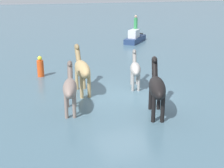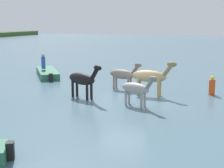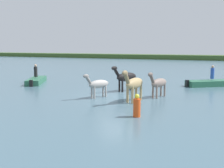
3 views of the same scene
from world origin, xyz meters
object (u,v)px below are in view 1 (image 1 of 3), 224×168
object	(u,v)px
horse_pinto_flank	(135,69)
buoy_channel_marker	(40,67)
horse_rear_stallion	(82,69)
horse_mid_herd	(70,88)
person_spotter_bow	(136,23)
boat_launch_far	(135,39)
horse_dun_straggler	(157,87)

from	to	relation	value
horse_pinto_flank	buoy_channel_marker	distance (m)	5.35
horse_rear_stallion	horse_mid_herd	xyz separation A→B (m)	(1.05, 1.97, -0.15)
horse_rear_stallion	person_spotter_bow	distance (m)	14.31
buoy_channel_marker	boat_launch_far	bearing A→B (deg)	-140.39
boat_launch_far	horse_mid_herd	bearing A→B (deg)	8.72
horse_pinto_flank	horse_dun_straggler	distance (m)	3.36
person_spotter_bow	horse_mid_herd	bearing A→B (deg)	55.18
horse_rear_stallion	horse_dun_straggler	size ratio (longest dim) A/B	1.06
horse_rear_stallion	person_spotter_bow	size ratio (longest dim) A/B	2.24
horse_rear_stallion	buoy_channel_marker	distance (m)	3.71
horse_rear_stallion	horse_mid_herd	size ratio (longest dim) A/B	1.16
horse_mid_herd	horse_dun_straggler	bearing A→B (deg)	-101.32
horse_pinto_flank	horse_dun_straggler	size ratio (longest dim) A/B	0.84
boat_launch_far	buoy_channel_marker	bearing A→B (deg)	-6.77
horse_rear_stallion	buoy_channel_marker	world-z (taller)	horse_rear_stallion
horse_mid_herd	boat_launch_far	bearing A→B (deg)	-19.57
boat_launch_far	person_spotter_bow	size ratio (longest dim) A/B	2.73
horse_rear_stallion	boat_launch_far	size ratio (longest dim) A/B	0.82
horse_rear_stallion	buoy_channel_marker	bearing A→B (deg)	27.88
horse_mid_herd	buoy_channel_marker	xyz separation A→B (m)	(0.32, -5.36, -0.47)
horse_mid_herd	boat_launch_far	xyz separation A→B (m)	(-9.28, -13.30, -0.68)
horse_dun_straggler	person_spotter_bow	xyz separation A→B (m)	(-6.49, -15.04, 0.61)
horse_rear_stallion	boat_launch_far	bearing A→B (deg)	-30.11
horse_pinto_flank	horse_dun_straggler	world-z (taller)	horse_dun_straggler
horse_pinto_flank	horse_mid_herd	bearing A→B (deg)	138.56
horse_pinto_flank	person_spotter_bow	bearing A→B (deg)	-3.74
horse_rear_stallion	horse_dun_straggler	xyz separation A→B (m)	(-1.89, 3.45, -0.03)
horse_pinto_flank	buoy_channel_marker	bearing A→B (deg)	70.54
horse_pinto_flank	horse_dun_straggler	xyz separation A→B (m)	(0.72, 3.27, 0.18)
boat_launch_far	buoy_channel_marker	size ratio (longest dim) A/B	2.85
horse_mid_herd	buoy_channel_marker	bearing A→B (deg)	18.70
horse_pinto_flank	person_spotter_bow	world-z (taller)	person_spotter_bow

